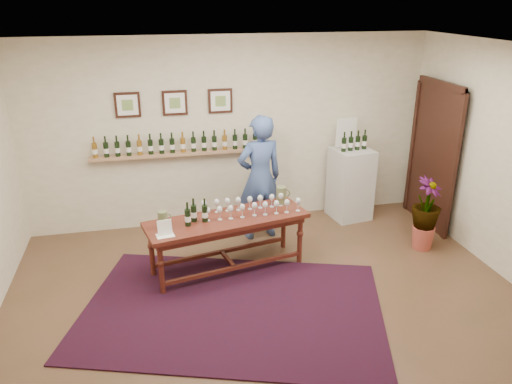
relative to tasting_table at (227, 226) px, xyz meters
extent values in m
plane|color=brown|center=(0.33, -0.97, -0.61)|extent=(6.00, 6.00, 0.00)
plane|color=white|center=(0.33, 1.53, 0.79)|extent=(6.00, 0.00, 6.00)
plane|color=white|center=(0.33, -3.47, 0.79)|extent=(6.00, 0.00, 6.00)
plane|color=white|center=(0.33, -0.97, 2.19)|extent=(6.00, 6.00, 0.00)
cube|color=tan|center=(-0.47, 1.44, 0.54)|extent=(2.50, 0.16, 0.04)
cube|color=black|center=(3.27, 0.73, 0.44)|extent=(0.10, 1.00, 2.10)
cube|color=black|center=(3.22, 0.73, 0.44)|extent=(0.04, 1.12, 2.22)
cube|color=black|center=(-1.12, 1.50, 1.27)|extent=(0.35, 0.03, 0.35)
cube|color=white|center=(-1.12, 1.49, 1.27)|extent=(0.28, 0.01, 0.28)
cube|color=#789E4F|center=(-1.12, 1.48, 1.27)|extent=(0.15, 0.00, 0.15)
cube|color=black|center=(-0.47, 1.50, 1.27)|extent=(0.35, 0.03, 0.35)
cube|color=white|center=(-0.47, 1.49, 1.27)|extent=(0.28, 0.01, 0.28)
cube|color=#789E4F|center=(-0.47, 1.48, 1.27)|extent=(0.15, 0.00, 0.15)
cube|color=black|center=(0.18, 1.50, 1.27)|extent=(0.35, 0.03, 0.35)
cube|color=white|center=(0.18, 1.49, 1.27)|extent=(0.28, 0.01, 0.28)
cube|color=#789E4F|center=(0.18, 1.48, 1.27)|extent=(0.15, 0.00, 0.15)
cube|color=#430C15|center=(-0.10, -0.91, -0.60)|extent=(3.84, 3.14, 0.02)
cube|color=#481612|center=(0.00, 0.00, 0.08)|extent=(2.12, 1.05, 0.06)
cube|color=#481612|center=(0.00, 0.00, 0.02)|extent=(1.98, 0.92, 0.09)
cylinder|color=#481612|center=(-0.85, -0.42, -0.28)|extent=(0.08, 0.08, 0.66)
cylinder|color=#481612|center=(0.95, -0.03, -0.28)|extent=(0.08, 0.08, 0.66)
cylinder|color=#481612|center=(-0.95, 0.03, -0.28)|extent=(0.08, 0.08, 0.66)
cylinder|color=#481612|center=(0.85, 0.42, -0.28)|extent=(0.08, 0.08, 0.66)
cube|color=#481612|center=(0.05, -0.23, -0.48)|extent=(1.81, 0.43, 0.05)
cube|color=#481612|center=(-0.05, 0.23, -0.48)|extent=(1.81, 0.43, 0.05)
cube|color=#481612|center=(0.00, 0.00, -0.48)|extent=(0.14, 0.46, 0.05)
cube|color=white|center=(-0.78, -0.32, 0.20)|extent=(0.22, 0.18, 0.18)
cube|color=silver|center=(2.15, 1.20, -0.05)|extent=(0.64, 0.64, 1.11)
cube|color=white|center=(2.08, 1.33, 0.74)|extent=(0.35, 0.07, 0.48)
cone|color=#AE483A|center=(2.73, -0.04, -0.45)|extent=(0.31, 0.31, 0.33)
imported|color=#183C1B|center=(2.73, -0.04, 0.00)|extent=(0.65, 0.65, 0.56)
imported|color=#3B538B|center=(0.61, 0.82, 0.29)|extent=(0.72, 0.53, 1.81)
camera|label=1|loc=(-0.89, -5.59, 2.68)|focal=35.00mm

